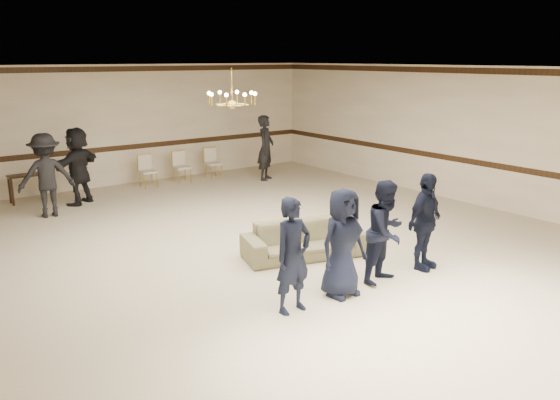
{
  "coord_description": "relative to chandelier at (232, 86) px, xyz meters",
  "views": [
    {
      "loc": [
        -5.45,
        -7.8,
        3.38
      ],
      "look_at": [
        -0.04,
        -0.5,
        1.09
      ],
      "focal_mm": 36.44,
      "sensor_mm": 36.0,
      "label": 1
    }
  ],
  "objects": [
    {
      "name": "adult_left",
      "position": [
        -2.37,
        3.83,
        -1.97
      ],
      "size": [
        1.24,
        0.79,
        1.82
      ],
      "primitive_type": "imported",
      "rotation": [
        0.0,
        0.0,
        3.04
      ],
      "color": "black",
      "rests_on": "floor"
    },
    {
      "name": "boy_a",
      "position": [
        -1.02,
        -3.12,
        -2.07
      ],
      "size": [
        0.61,
        0.42,
        1.6
      ],
      "primitive_type": "imported",
      "rotation": [
        0.0,
        0.0,
        0.06
      ],
      "color": "black",
      "rests_on": "floor"
    },
    {
      "name": "adult_right",
      "position": [
        3.63,
        4.13,
        -1.97
      ],
      "size": [
        0.79,
        0.75,
        1.82
      ],
      "primitive_type": "imported",
      "rotation": [
        0.0,
        0.0,
        0.67
      ],
      "color": "black",
      "rests_on": "floor"
    },
    {
      "name": "banquet_chair_right",
      "position": [
        2.56,
        5.21,
        -2.45
      ],
      "size": [
        0.44,
        0.44,
        0.86
      ],
      "primitive_type": null,
      "rotation": [
        0.0,
        0.0,
        -0.07
      ],
      "color": "beige",
      "rests_on": "floor"
    },
    {
      "name": "crown_molding",
      "position": [
        0.0,
        5.99,
        0.21
      ],
      "size": [
        12.0,
        0.02,
        0.14
      ],
      "primitive_type": "cube",
      "color": "black",
      "rests_on": "wall_back"
    },
    {
      "name": "adult_mid",
      "position": [
        -1.47,
        4.53,
        -1.97
      ],
      "size": [
        1.7,
        1.39,
        1.82
      ],
      "primitive_type": "imported",
      "rotation": [
        0.0,
        0.0,
        3.74
      ],
      "color": "black",
      "rests_on": "floor"
    },
    {
      "name": "chandelier",
      "position": [
        0.0,
        0.0,
        0.0
      ],
      "size": [
        0.94,
        0.94,
        0.89
      ],
      "primitive_type": null,
      "color": "#B5933A",
      "rests_on": "ceiling"
    },
    {
      "name": "settee",
      "position": [
        0.46,
        -1.51,
        -2.57
      ],
      "size": [
        2.24,
        1.36,
        0.61
      ],
      "primitive_type": "imported",
      "rotation": [
        0.0,
        0.0,
        -0.28
      ],
      "color": "#7D7D53",
      "rests_on": "floor"
    },
    {
      "name": "boy_d",
      "position": [
        1.68,
        -3.12,
        -2.07
      ],
      "size": [
        1.0,
        0.57,
        1.6
      ],
      "primitive_type": "imported",
      "rotation": [
        0.0,
        0.0,
        0.2
      ],
      "color": "black",
      "rests_on": "floor"
    },
    {
      "name": "chair_rail",
      "position": [
        0.0,
        5.99,
        -1.88
      ],
      "size": [
        12.0,
        0.02,
        0.14
      ],
      "primitive_type": "cube",
      "color": "black",
      "rests_on": "wall_back"
    },
    {
      "name": "boy_b",
      "position": [
        -0.12,
        -3.12,
        -2.07
      ],
      "size": [
        0.79,
        0.53,
        1.6
      ],
      "primitive_type": "imported",
      "rotation": [
        0.0,
        0.0,
        0.02
      ],
      "color": "black",
      "rests_on": "floor"
    },
    {
      "name": "console_table",
      "position": [
        -2.44,
        5.41,
        -2.53
      ],
      "size": [
        0.82,
        0.35,
        0.68
      ],
      "primitive_type": "cube",
      "rotation": [
        0.0,
        0.0,
        -0.01
      ],
      "color": "black",
      "rests_on": "floor"
    },
    {
      "name": "boy_c",
      "position": [
        0.78,
        -3.12,
        -2.07
      ],
      "size": [
        0.89,
        0.76,
        1.6
      ],
      "primitive_type": "imported",
      "rotation": [
        0.0,
        0.0,
        0.22
      ],
      "color": "black",
      "rests_on": "floor"
    },
    {
      "name": "banquet_chair_mid",
      "position": [
        1.56,
        5.21,
        -2.45
      ],
      "size": [
        0.43,
        0.43,
        0.86
      ],
      "primitive_type": null,
      "rotation": [
        0.0,
        0.0,
        -0.03
      ],
      "color": "beige",
      "rests_on": "floor"
    },
    {
      "name": "room",
      "position": [
        0.0,
        -1.0,
        -1.28
      ],
      "size": [
        12.01,
        14.01,
        3.21
      ],
      "color": "beige",
      "rests_on": "ground"
    },
    {
      "name": "banquet_chair_left",
      "position": [
        0.56,
        5.21,
        -2.45
      ],
      "size": [
        0.42,
        0.42,
        0.86
      ],
      "primitive_type": null,
      "rotation": [
        0.0,
        0.0,
        -0.01
      ],
      "color": "beige",
      "rests_on": "floor"
    }
  ]
}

